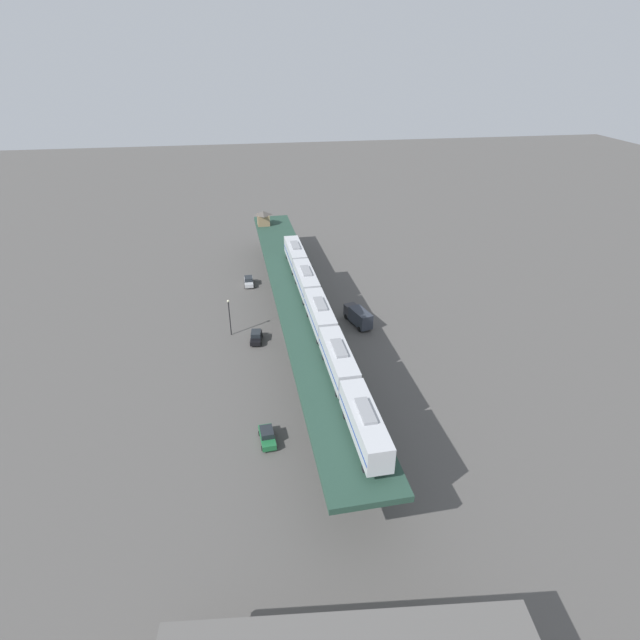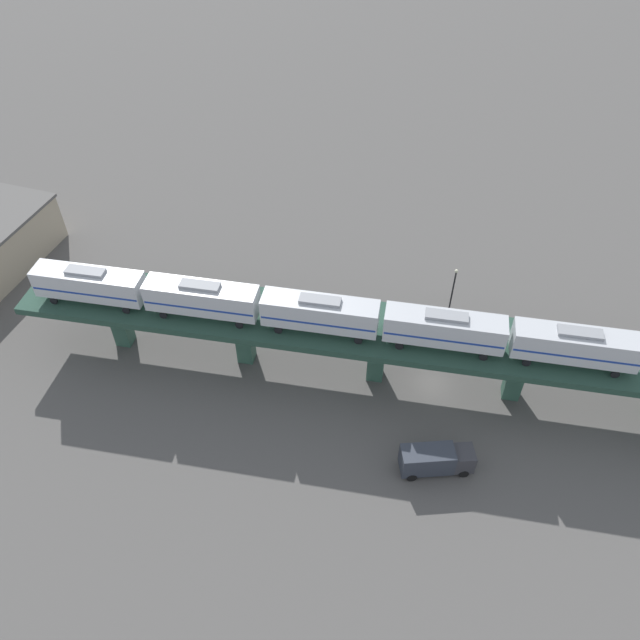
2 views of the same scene
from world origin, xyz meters
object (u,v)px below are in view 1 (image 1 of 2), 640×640
signal_hut (263,218)px  street_car_green (267,436)px  street_car_black (256,337)px  delivery_truck (358,316)px  street_car_silver (249,281)px  subway_train (320,314)px  street_lamp (229,314)px

signal_hut → street_car_green: size_ratio=0.75×
signal_hut → street_car_black: signal_hut is taller
signal_hut → delivery_truck: bearing=111.2°
street_car_silver → delivery_truck: size_ratio=0.58×
street_car_black → street_car_green: bearing=90.4°
subway_train → street_lamp: bearing=-44.2°
street_car_green → street_lamp: size_ratio=0.65×
street_car_silver → subway_train: bearing=106.3°
street_car_black → delivery_truck: 19.21m
subway_train → street_car_silver: (10.04, -34.24, -9.26)m
street_lamp → subway_train: bearing=135.8°
subway_train → street_car_green: size_ratio=13.79×
street_car_silver → street_car_green: (-0.62, 49.32, 0.00)m
street_car_green → street_lamp: street_lamp is taller
subway_train → street_car_black: 17.00m
signal_hut → street_lamp: 39.30m
subway_train → signal_hut: bearing=-84.0°
subway_train → signal_hut: (5.38, -51.55, -0.74)m
subway_train → street_car_green: (9.42, 15.08, -9.26)m
street_car_black → street_car_green: same height
signal_hut → delivery_truck: 41.43m
delivery_truck → street_lamp: 23.39m
subway_train → delivery_truck: size_ratio=8.28×
street_car_black → delivery_truck: bearing=-170.8°
delivery_truck → street_car_green: bearing=56.8°
street_car_green → delivery_truck: 34.27m
subway_train → street_car_silver: bearing=-73.7°
subway_train → street_car_silver: 36.87m
subway_train → signal_hut: 51.84m
delivery_truck → street_car_silver: bearing=-46.8°
signal_hut → street_car_green: bearing=86.5°
street_car_green → signal_hut: bearing=-93.5°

